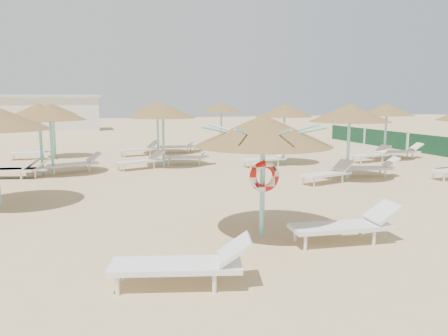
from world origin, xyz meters
name	(u,v)px	position (x,y,z in m)	size (l,w,h in m)	color
ground	(249,240)	(0.00, 0.00, 0.00)	(120.00, 120.00, 0.00)	tan
main_palapa	(263,131)	(0.35, 0.19, 2.22)	(2.86, 2.86, 2.56)	#7CD6D8
lounger_main_a	(185,263)	(-1.74, -1.82, 0.38)	(2.26, 1.17, 0.79)	white
lounger_main_b	(347,225)	(1.81, -0.76, 0.38)	(2.24, 0.86, 0.79)	white
palapa_field	(200,113)	(1.38, 9.41, 2.31)	(20.09, 14.22, 2.73)	#7CD6D8
service_hut	(53,113)	(-6.00, 35.00, 1.64)	(8.40, 4.40, 3.25)	silver
windbreak_fence	(436,146)	(14.00, 9.96, 0.50)	(0.08, 19.84, 1.10)	#184A30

